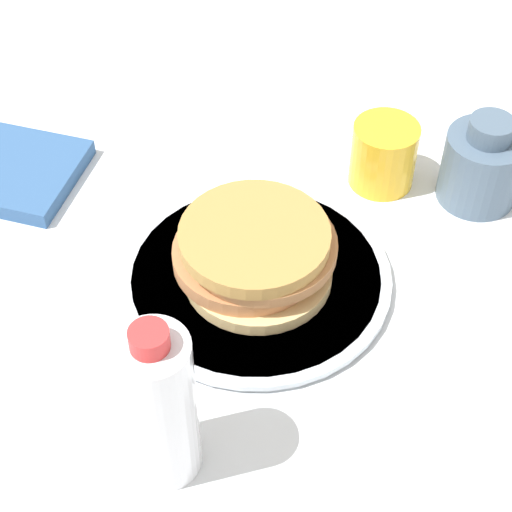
# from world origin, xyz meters

# --- Properties ---
(ground_plane) EXTENTS (4.00, 4.00, 0.00)m
(ground_plane) POSITION_xyz_m (0.00, 0.00, 0.00)
(ground_plane) COLOR white
(plate) EXTENTS (0.29, 0.29, 0.01)m
(plate) POSITION_xyz_m (-0.01, 0.03, 0.01)
(plate) COLOR silver
(plate) RESTS_ON ground_plane
(pancake_stack) EXTENTS (0.17, 0.17, 0.06)m
(pancake_stack) POSITION_xyz_m (-0.01, 0.02, 0.04)
(pancake_stack) COLOR #E2BC78
(pancake_stack) RESTS_ON plate
(juice_glass) EXTENTS (0.08, 0.08, 0.08)m
(juice_glass) POSITION_xyz_m (-0.17, -0.12, 0.04)
(juice_glass) COLOR yellow
(juice_glass) RESTS_ON ground_plane
(cream_jug) EXTENTS (0.09, 0.09, 0.11)m
(cream_jug) POSITION_xyz_m (-0.28, -0.08, 0.05)
(cream_jug) COLOR #4C6075
(cream_jug) RESTS_ON ground_plane
(water_bottle_near) EXTENTS (0.06, 0.06, 0.19)m
(water_bottle_near) POSITION_xyz_m (0.09, 0.23, 0.09)
(water_bottle_near) COLOR white
(water_bottle_near) RESTS_ON ground_plane
(napkin) EXTENTS (0.21, 0.19, 0.02)m
(napkin) POSITION_xyz_m (0.28, -0.17, 0.01)
(napkin) COLOR #33598C
(napkin) RESTS_ON ground_plane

